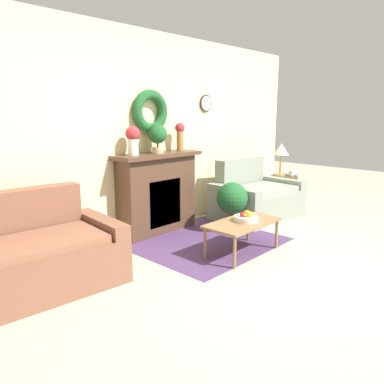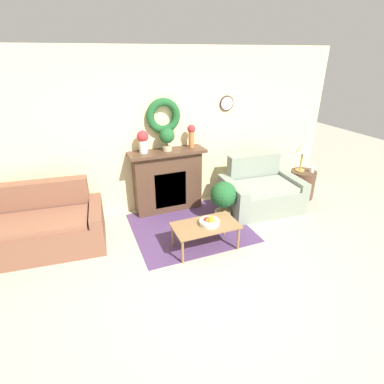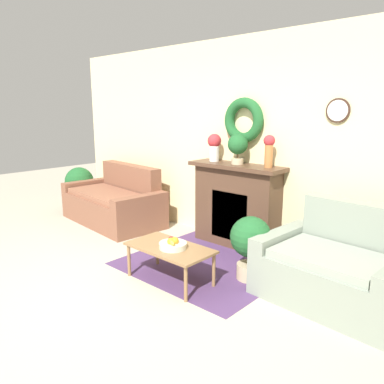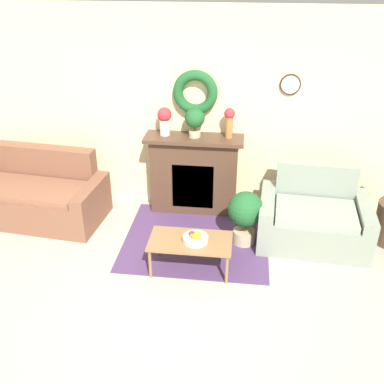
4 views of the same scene
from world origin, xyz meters
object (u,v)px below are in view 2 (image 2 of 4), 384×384
(vase_on_mantel_right, at_px, (191,134))
(vase_on_mantel_left, at_px, (143,140))
(fireplace, at_px, (168,180))
(mug, at_px, (312,170))
(coffee_table, at_px, (205,227))
(couch_left, at_px, (40,228))
(potted_plant_on_mantel, at_px, (167,137))
(fruit_bowl, at_px, (210,222))
(loveseat_right, at_px, (260,191))
(potted_plant_floor_by_loveseat, at_px, (223,198))
(table_lamp, at_px, (303,148))
(side_table_by_loveseat, at_px, (302,184))

(vase_on_mantel_right, bearing_deg, vase_on_mantel_left, 180.00)
(fireplace, height_order, mug, fireplace)
(vase_on_mantel_right, bearing_deg, coffee_table, -103.60)
(couch_left, bearing_deg, potted_plant_on_mantel, 17.33)
(fruit_bowl, bearing_deg, loveseat_right, 30.13)
(vase_on_mantel_right, height_order, potted_plant_on_mantel, vase_on_mantel_right)
(fireplace, xyz_separation_m, loveseat_right, (1.56, -0.56, -0.24))
(couch_left, bearing_deg, coffee_table, -16.96)
(fireplace, distance_m, vase_on_mantel_left, 0.85)
(potted_plant_on_mantel, xyz_separation_m, potted_plant_floor_by_loveseat, (0.71, -0.73, -0.91))
(fireplace, height_order, table_lamp, table_lamp)
(fruit_bowl, xyz_separation_m, potted_plant_on_mantel, (-0.17, 1.35, 0.91))
(fireplace, height_order, potted_plant_floor_by_loveseat, fireplace)
(couch_left, relative_size, mug, 19.37)
(fireplace, distance_m, vase_on_mantel_right, 0.90)
(loveseat_right, bearing_deg, potted_plant_floor_by_loveseat, -163.91)
(fireplace, height_order, loveseat_right, fireplace)
(fruit_bowl, relative_size, vase_on_mantel_right, 0.73)
(side_table_by_loveseat, relative_size, table_lamp, 0.93)
(table_lamp, height_order, mug, table_lamp)
(coffee_table, xyz_separation_m, vase_on_mantel_left, (-0.51, 1.36, 0.97))
(loveseat_right, distance_m, potted_plant_on_mantel, 1.94)
(table_lamp, bearing_deg, coffee_table, -159.05)
(coffee_table, xyz_separation_m, potted_plant_on_mantel, (-0.11, 1.34, 0.99))
(loveseat_right, bearing_deg, mug, 3.36)
(loveseat_right, distance_m, coffee_table, 1.65)
(fruit_bowl, bearing_deg, vase_on_mantel_left, 112.45)
(vase_on_mantel_right, bearing_deg, side_table_by_loveseat, -13.11)
(potted_plant_on_mantel, bearing_deg, vase_on_mantel_left, 177.11)
(potted_plant_on_mantel, bearing_deg, loveseat_right, -19.31)
(couch_left, bearing_deg, table_lamp, 5.66)
(couch_left, xyz_separation_m, potted_plant_floor_by_loveseat, (2.78, -0.30, 0.11))
(couch_left, height_order, fruit_bowl, couch_left)
(fruit_bowl, distance_m, mug, 2.62)
(vase_on_mantel_right, xyz_separation_m, potted_plant_on_mantel, (-0.44, -0.02, 0.01))
(fruit_bowl, xyz_separation_m, mug, (2.49, 0.79, 0.15))
(side_table_by_loveseat, xyz_separation_m, vase_on_mantel_left, (-2.95, 0.49, 1.05))
(fireplace, bearing_deg, coffee_table, -84.88)
(side_table_by_loveseat, bearing_deg, potted_plant_floor_by_loveseat, -172.12)
(vase_on_mantel_left, bearing_deg, table_lamp, -8.74)
(couch_left, distance_m, vase_on_mantel_right, 2.75)
(loveseat_right, bearing_deg, fruit_bowl, -145.96)
(potted_plant_floor_by_loveseat, bearing_deg, coffee_table, -134.39)
(fruit_bowl, bearing_deg, vase_on_mantel_right, 78.79)
(couch_left, xyz_separation_m, table_lamp, (4.57, 0.01, 0.66))
(couch_left, relative_size, vase_on_mantel_right, 4.67)
(mug, relative_size, potted_plant_floor_by_loveseat, 0.14)
(loveseat_right, xyz_separation_m, vase_on_mantel_right, (-1.12, 0.57, 1.02))
(fireplace, bearing_deg, fruit_bowl, -82.57)
(fireplace, bearing_deg, potted_plant_floor_by_loveseat, -45.95)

